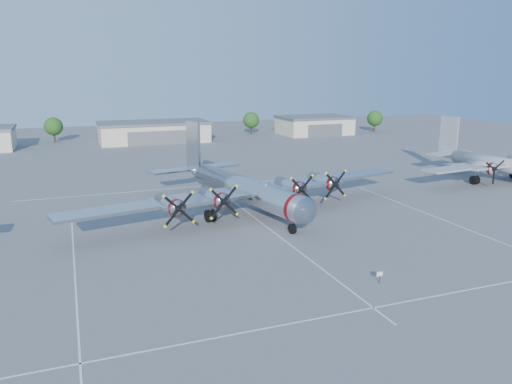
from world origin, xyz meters
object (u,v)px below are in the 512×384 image
object	(u,v)px
hangar_center	(154,132)
tree_far_east	(375,118)
hangar_east	(314,125)
twin_engine_east	(488,180)
main_bomber_b29	(241,211)
info_placard	(380,275)
tree_west	(53,126)
tree_east	(251,120)

from	to	relation	value
hangar_center	tree_far_east	world-z (taller)	tree_far_east
hangar_east	twin_engine_east	world-z (taller)	hangar_east
main_bomber_b29	info_placard	bearing A→B (deg)	-93.95
hangar_east	info_placard	bearing A→B (deg)	-114.12
hangar_east	tree_west	bearing A→B (deg)	173.72
tree_east	info_placard	bearing A→B (deg)	-104.18
tree_west	info_placard	world-z (taller)	tree_west
hangar_center	tree_west	world-z (taller)	tree_west
hangar_east	twin_engine_east	xyz separation A→B (m)	(-2.00, -69.76, -2.71)
tree_east	twin_engine_east	xyz separation A→B (m)	(16.00, -75.79, -4.22)
hangar_center	hangar_east	xyz separation A→B (m)	(48.00, 0.00, 0.00)
hangar_east	main_bomber_b29	size ratio (longest dim) A/B	0.42
hangar_east	tree_far_east	size ratio (longest dim) A/B	3.10
hangar_east	twin_engine_east	size ratio (longest dim) A/B	0.64
twin_engine_east	info_placard	distance (m)	52.47
tree_west	main_bomber_b29	bearing A→B (deg)	-73.33
tree_far_east	main_bomber_b29	bearing A→B (deg)	-133.81
tree_west	tree_east	distance (m)	55.04
hangar_east	tree_far_east	xyz separation A→B (m)	(20.00, -1.96, 1.51)
hangar_center	tree_far_east	xyz separation A→B (m)	(68.00, -1.96, 1.51)
tree_west	twin_engine_east	distance (m)	105.40
tree_far_east	twin_engine_east	size ratio (longest dim) A/B	0.21
hangar_center	main_bomber_b29	world-z (taller)	main_bomber_b29
hangar_east	tree_far_east	distance (m)	20.15
twin_engine_east	main_bomber_b29	bearing A→B (deg)	177.64
tree_west	tree_far_east	bearing A→B (deg)	-6.14
hangar_center	twin_engine_east	xyz separation A→B (m)	(46.00, -69.76, -2.71)
tree_east	main_bomber_b29	world-z (taller)	tree_east
twin_engine_east	tree_east	bearing A→B (deg)	94.99
tree_east	tree_far_east	world-z (taller)	same
tree_east	twin_engine_east	world-z (taller)	tree_east
tree_east	main_bomber_b29	distance (m)	85.30
tree_west	info_placard	xyz separation A→B (m)	(28.18, -108.12, -3.46)
tree_far_east	tree_west	bearing A→B (deg)	173.86
tree_east	main_bomber_b29	bearing A→B (deg)	-111.04
tree_west	tree_east	size ratio (longest dim) A/B	1.00
hangar_center	tree_east	xyz separation A→B (m)	(30.00, 6.04, 1.51)
tree_east	tree_far_east	bearing A→B (deg)	-11.89
tree_west	tree_far_east	size ratio (longest dim) A/B	1.00
tree_west	main_bomber_b29	size ratio (longest dim) A/B	0.14
main_bomber_b29	tree_west	bearing A→B (deg)	94.64
hangar_center	main_bomber_b29	distance (m)	73.53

